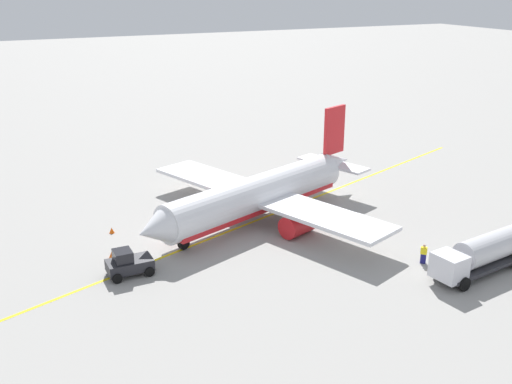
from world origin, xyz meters
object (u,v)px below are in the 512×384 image
(airplane, at_px, (260,195))
(safety_cone_nose, at_px, (112,255))
(refueling_worker, at_px, (424,254))
(safety_cone_wingtip, at_px, (112,230))
(fuel_tanker, at_px, (484,252))
(pushback_tug, at_px, (128,263))

(airplane, height_order, safety_cone_nose, airplane)
(safety_cone_nose, bearing_deg, refueling_worker, 152.82)
(airplane, xyz_separation_m, safety_cone_wingtip, (13.98, -2.85, -2.33))
(fuel_tanker, height_order, pushback_tug, fuel_tanker)
(refueling_worker, height_order, safety_cone_nose, refueling_worker)
(safety_cone_nose, height_order, safety_cone_wingtip, safety_cone_nose)
(airplane, xyz_separation_m, refueling_worker, (-8.24, 14.53, -1.79))
(airplane, bearing_deg, safety_cone_wingtip, -11.54)
(fuel_tanker, bearing_deg, pushback_tug, -24.25)
(fuel_tanker, relative_size, refueling_worker, 6.32)
(airplane, distance_m, safety_cone_nose, 15.53)
(airplane, distance_m, fuel_tanker, 21.22)
(airplane, height_order, refueling_worker, airplane)
(refueling_worker, xyz_separation_m, safety_cone_wingtip, (22.22, -17.39, -0.55))
(pushback_tug, relative_size, safety_cone_nose, 5.59)
(airplane, bearing_deg, refueling_worker, 119.55)
(safety_cone_nose, bearing_deg, fuel_tanker, 150.14)
(safety_cone_nose, bearing_deg, airplane, -170.55)
(fuel_tanker, relative_size, pushback_tug, 2.98)
(refueling_worker, relative_size, safety_cone_wingtip, 3.09)
(safety_cone_wingtip, bearing_deg, fuel_tanker, 140.94)
(pushback_tug, distance_m, safety_cone_nose, 3.67)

